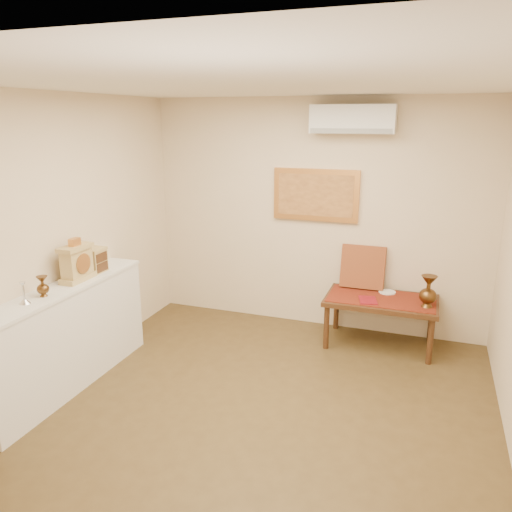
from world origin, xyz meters
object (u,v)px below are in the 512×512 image
at_px(mantel_clock, 77,263).
at_px(wooden_chest, 96,260).
at_px(brass_urn_tall, 428,288).
at_px(display_ledge, 66,337).
at_px(low_table, 381,304).

bearing_deg(mantel_clock, wooden_chest, 91.09).
bearing_deg(mantel_clock, brass_urn_tall, 26.20).
bearing_deg(brass_urn_tall, wooden_chest, -158.12).
bearing_deg(brass_urn_tall, display_ledge, -150.61).
bearing_deg(low_table, display_ledge, -144.90).
bearing_deg(wooden_chest, mantel_clock, -88.91).
distance_m(display_ledge, low_table, 3.27).
height_order(mantel_clock, low_table, mantel_clock).
distance_m(mantel_clock, low_table, 3.20).
distance_m(brass_urn_tall, wooden_chest, 3.40).
bearing_deg(display_ledge, brass_urn_tall, 29.39).
relative_size(brass_urn_tall, wooden_chest, 1.69).
xyz_separation_m(brass_urn_tall, mantel_clock, (-3.13, -1.54, 0.39)).
xyz_separation_m(mantel_clock, low_table, (2.66, 1.65, -0.67)).
bearing_deg(brass_urn_tall, low_table, 167.31).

